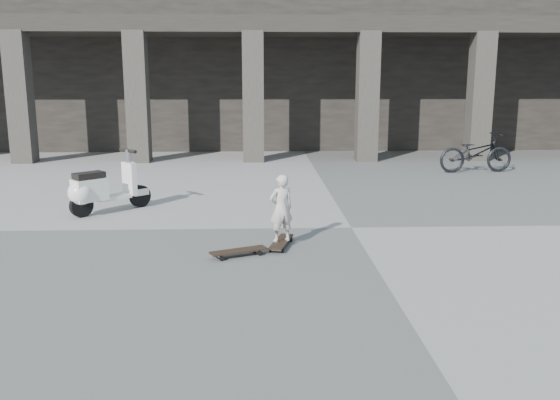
{
  "coord_description": "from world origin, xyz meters",
  "views": [
    {
      "loc": [
        -1.66,
        -10.17,
        2.64
      ],
      "look_at": [
        -1.3,
        -0.65,
        0.65
      ],
      "focal_mm": 38.0,
      "sensor_mm": 36.0,
      "label": 1
    }
  ],
  "objects_px": {
    "bicycle": "(476,153)",
    "skateboard_spare": "(239,251)",
    "longboard": "(281,242)",
    "child": "(281,208)",
    "scooter": "(97,190)"
  },
  "relations": [
    {
      "from": "scooter",
      "to": "bicycle",
      "type": "relative_size",
      "value": 0.67
    },
    {
      "from": "child",
      "to": "skateboard_spare",
      "type": "bearing_deg",
      "value": 15.31
    },
    {
      "from": "longboard",
      "to": "skateboard_spare",
      "type": "bearing_deg",
      "value": 142.48
    },
    {
      "from": "longboard",
      "to": "bicycle",
      "type": "height_order",
      "value": "bicycle"
    },
    {
      "from": "longboard",
      "to": "bicycle",
      "type": "bearing_deg",
      "value": -23.47
    },
    {
      "from": "longboard",
      "to": "bicycle",
      "type": "distance_m",
      "value": 9.24
    },
    {
      "from": "skateboard_spare",
      "to": "scooter",
      "type": "height_order",
      "value": "scooter"
    },
    {
      "from": "skateboard_spare",
      "to": "child",
      "type": "relative_size",
      "value": 0.83
    },
    {
      "from": "scooter",
      "to": "longboard",
      "type": "bearing_deg",
      "value": -77.34
    },
    {
      "from": "longboard",
      "to": "child",
      "type": "xyz_separation_m",
      "value": [
        0.0,
        0.0,
        0.55
      ]
    },
    {
      "from": "skateboard_spare",
      "to": "scooter",
      "type": "xyz_separation_m",
      "value": [
        -2.83,
        2.88,
        0.4
      ]
    },
    {
      "from": "skateboard_spare",
      "to": "scooter",
      "type": "distance_m",
      "value": 4.06
    },
    {
      "from": "scooter",
      "to": "child",
      "type": "bearing_deg",
      "value": -77.34
    },
    {
      "from": "longboard",
      "to": "skateboard_spare",
      "type": "relative_size",
      "value": 1.06
    },
    {
      "from": "bicycle",
      "to": "skateboard_spare",
      "type": "bearing_deg",
      "value": 135.51
    }
  ]
}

